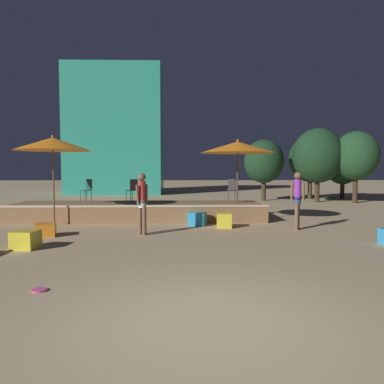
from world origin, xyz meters
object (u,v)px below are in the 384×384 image
(person_0, at_px, (142,200))
(bistro_chair_1, at_px, (88,188))
(person_1, at_px, (297,197))
(background_tree_0, at_px, (264,162))
(background_tree_1, at_px, (343,165))
(frisbee_disc, at_px, (39,290))
(patio_umbrella_1, at_px, (53,144))
(background_tree_2, at_px, (310,159))
(cube_seat_0, at_px, (46,230))
(background_tree_4, at_px, (318,156))
(cube_seat_4, at_px, (26,240))
(cube_seat_5, at_px, (224,220))
(background_tree_3, at_px, (356,156))
(bistro_chair_0, at_px, (133,188))
(bistro_chair_2, at_px, (232,188))
(patio_umbrella_0, at_px, (238,147))
(cube_seat_2, at_px, (197,219))

(person_0, relative_size, bistro_chair_1, 2.07)
(person_1, relative_size, bistro_chair_1, 2.10)
(background_tree_0, xyz_separation_m, background_tree_1, (5.69, 1.61, -0.22))
(person_0, relative_size, frisbee_disc, 7.91)
(patio_umbrella_1, xyz_separation_m, background_tree_2, (12.96, 11.42, -0.20))
(cube_seat_0, distance_m, background_tree_4, 16.57)
(cube_seat_4, distance_m, person_0, 3.40)
(cube_seat_5, xyz_separation_m, background_tree_4, (6.63, 9.56, 2.52))
(patio_umbrella_1, distance_m, person_0, 4.20)
(background_tree_3, relative_size, background_tree_4, 0.95)
(bistro_chair_0, bearing_deg, bistro_chair_2, 138.39)
(background_tree_2, bearing_deg, patio_umbrella_0, -120.43)
(cube_seat_5, height_order, bistro_chair_2, bistro_chair_2)
(bistro_chair_2, distance_m, background_tree_3, 10.38)
(person_0, bearing_deg, background_tree_1, 88.81)
(cube_seat_4, height_order, bistro_chair_0, bistro_chair_0)
(cube_seat_2, height_order, person_1, person_1)
(patio_umbrella_0, bearing_deg, frisbee_disc, -120.01)
(background_tree_1, xyz_separation_m, background_tree_3, (-0.71, -3.38, 0.51))
(cube_seat_0, bearing_deg, person_0, 4.02)
(background_tree_4, bearing_deg, background_tree_2, 80.39)
(cube_seat_5, xyz_separation_m, bistro_chair_0, (-3.40, 2.45, 0.98))
(cube_seat_0, relative_size, cube_seat_2, 0.97)
(cube_seat_0, height_order, cube_seat_5, cube_seat_5)
(person_0, bearing_deg, background_tree_0, 102.45)
(cube_seat_5, relative_size, background_tree_1, 0.15)
(patio_umbrella_0, distance_m, cube_seat_4, 7.71)
(cube_seat_4, relative_size, background_tree_0, 0.17)
(cube_seat_5, bearing_deg, background_tree_1, 52.83)
(background_tree_1, relative_size, background_tree_3, 0.84)
(background_tree_3, height_order, background_tree_4, background_tree_4)
(patio_umbrella_1, bearing_deg, bistro_chair_2, 16.86)
(cube_seat_4, height_order, background_tree_1, background_tree_1)
(cube_seat_4, bearing_deg, patio_umbrella_1, 98.67)
(bistro_chair_2, height_order, frisbee_disc, bistro_chair_2)
(bistro_chair_1, height_order, background_tree_1, background_tree_1)
(person_0, xyz_separation_m, background_tree_1, (12.00, 13.65, 1.18))
(patio_umbrella_1, distance_m, bistro_chair_1, 2.68)
(cube_seat_2, distance_m, background_tree_1, 15.76)
(patio_umbrella_0, distance_m, person_0, 4.33)
(cube_seat_2, bearing_deg, person_0, -133.41)
(person_0, bearing_deg, bistro_chair_2, 90.27)
(background_tree_2, bearing_deg, background_tree_3, -62.26)
(cube_seat_2, xyz_separation_m, person_0, (-1.74, -1.84, 0.81))
(cube_seat_2, bearing_deg, cube_seat_5, -32.07)
(cube_seat_0, bearing_deg, frisbee_disc, -71.18)
(cube_seat_4, height_order, background_tree_0, background_tree_0)
(background_tree_3, bearing_deg, person_1, -123.80)
(person_1, relative_size, background_tree_1, 0.54)
(cube_seat_4, distance_m, background_tree_4, 17.67)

